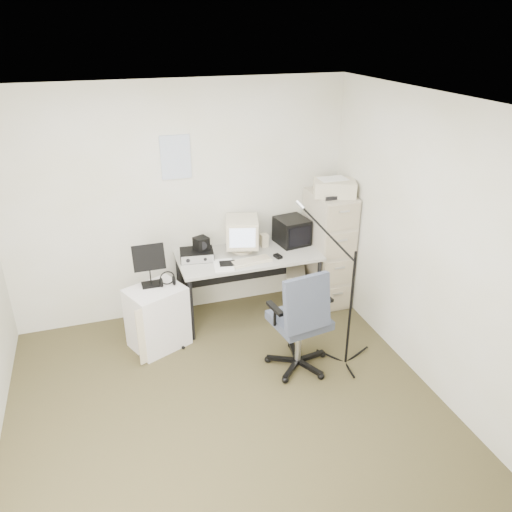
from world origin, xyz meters
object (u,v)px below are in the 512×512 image
object	(u,v)px
office_chair	(299,318)
filing_cabinet	(328,249)
desk	(249,285)
side_cart	(157,317)

from	to	relation	value
office_chair	filing_cabinet	bearing A→B (deg)	44.97
filing_cabinet	desk	distance (m)	0.99
filing_cabinet	office_chair	distance (m)	1.34
desk	office_chair	world-z (taller)	office_chair
office_chair	side_cart	world-z (taller)	office_chair
filing_cabinet	side_cart	world-z (taller)	filing_cabinet
office_chair	side_cart	distance (m)	1.43
desk	office_chair	distance (m)	1.07
office_chair	side_cart	bearing A→B (deg)	139.18
desk	side_cart	bearing A→B (deg)	-164.60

